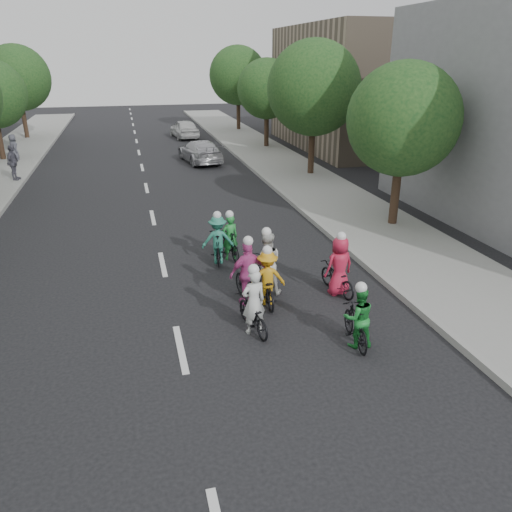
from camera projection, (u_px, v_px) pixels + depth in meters
name	position (u px, v px, depth m)	size (l,w,h in m)	color
ground	(181.00, 349.00, 11.11)	(120.00, 120.00, 0.00)	black
sidewalk_right	(337.00, 202.00, 21.91)	(4.00, 80.00, 0.15)	gray
curb_right	(295.00, 205.00, 21.46)	(0.18, 80.00, 0.18)	#999993
bldg_se	(368.00, 87.00, 34.87)	(10.00, 14.00, 8.00)	gray
tree_l_5	(17.00, 78.00, 37.18)	(4.80, 4.80, 6.93)	black
tree_r_0	(403.00, 120.00, 17.59)	(4.00, 4.00, 5.97)	black
tree_r_1	(314.00, 88.00, 25.47)	(4.80, 4.80, 6.93)	black
tree_r_2	(267.00, 89.00, 33.76)	(4.00, 4.00, 5.97)	black
tree_r_3	(238.00, 75.00, 41.64)	(4.80, 4.80, 6.93)	black
cyclist_0	(253.00, 310.00, 11.65)	(0.82, 1.66, 1.74)	black
cyclist_1	(357.00, 321.00, 11.08)	(0.74, 1.58, 1.57)	black
cyclist_2	(267.00, 282.00, 12.98)	(0.99, 1.78, 1.63)	black
cyclist_3	(248.00, 279.00, 12.94)	(1.07, 1.69, 1.88)	black
cyclist_4	(338.00, 272.00, 13.50)	(0.89, 1.66, 1.80)	black
cyclist_5	(230.00, 242.00, 15.86)	(0.72, 1.58, 1.62)	black
cyclist_6	(266.00, 269.00, 13.54)	(0.99, 1.90, 1.90)	black
cyclist_7	(218.00, 243.00, 15.54)	(1.06, 1.67, 1.69)	black
follow_car_lead	(200.00, 151.00, 30.26)	(1.86, 4.59, 1.33)	#B6B5BA
follow_car_trail	(184.00, 129.00, 39.26)	(1.68, 4.17, 1.42)	silver
spectator_1	(13.00, 163.00, 25.23)	(1.04, 0.43, 1.77)	#565563
spectator_2	(14.00, 147.00, 30.23)	(0.75, 0.49, 1.53)	#51515E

